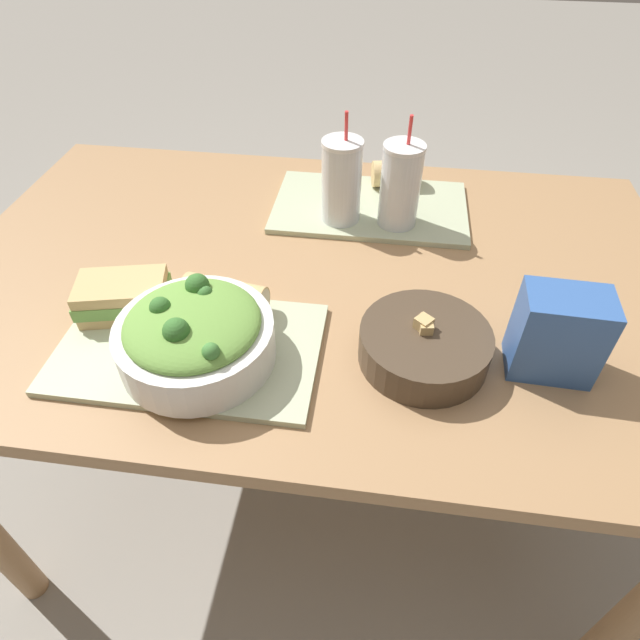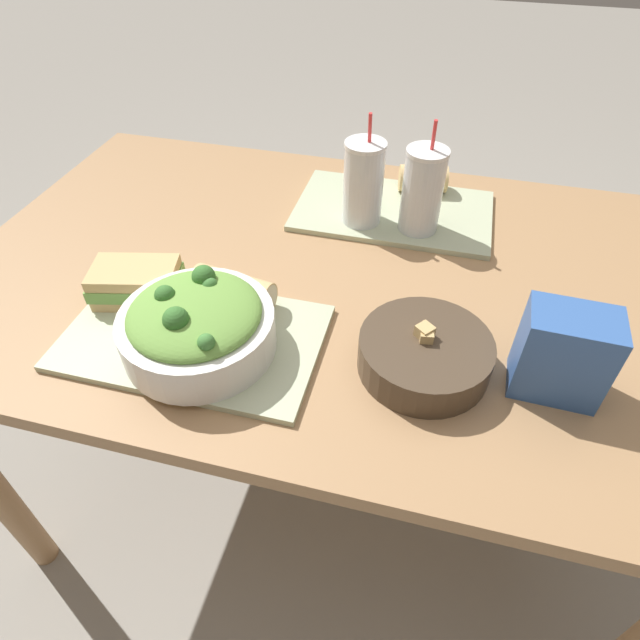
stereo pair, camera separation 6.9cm
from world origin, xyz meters
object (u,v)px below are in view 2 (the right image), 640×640
object	(u,v)px
salad_bowl	(197,324)
sandwich_near	(136,282)
baguette_near	(234,290)
drink_cup_dark	(363,186)
soup_bowl	(425,353)
chip_bag	(563,354)
baguette_far	(424,179)
drink_cup_red	(422,193)

from	to	relation	value
salad_bowl	sandwich_near	world-z (taller)	salad_bowl
sandwich_near	baguette_near	world-z (taller)	sandwich_near
sandwich_near	drink_cup_dark	bearing A→B (deg)	32.64
soup_bowl	chip_bag	size ratio (longest dim) A/B	1.43
baguette_far	drink_cup_red	world-z (taller)	drink_cup_red
sandwich_near	chip_bag	distance (m)	0.71
soup_bowl	sandwich_near	distance (m)	0.51
sandwich_near	baguette_near	distance (m)	0.18
sandwich_near	soup_bowl	bearing A→B (deg)	-16.87
drink_cup_red	baguette_near	bearing A→B (deg)	-131.50
baguette_near	chip_bag	distance (m)	0.54
chip_bag	baguette_near	bearing A→B (deg)	176.70
soup_bowl	baguette_near	bearing A→B (deg)	170.12
chip_bag	salad_bowl	bearing A→B (deg)	-171.16
soup_bowl	drink_cup_red	xyz separation A→B (m)	(-0.06, 0.38, 0.06)
drink_cup_red	drink_cup_dark	bearing A→B (deg)	180.00
salad_bowl	drink_cup_dark	distance (m)	0.47
chip_bag	drink_cup_red	bearing A→B (deg)	126.06
drink_cup_red	baguette_far	bearing A→B (deg)	92.52
sandwich_near	drink_cup_dark	world-z (taller)	drink_cup_dark
baguette_near	drink_cup_red	world-z (taller)	drink_cup_red
baguette_near	chip_bag	xyz separation A→B (m)	(0.53, -0.05, 0.03)
soup_bowl	sandwich_near	size ratio (longest dim) A/B	1.23
baguette_far	drink_cup_dark	xyz separation A→B (m)	(-0.11, -0.16, 0.05)
baguette_near	drink_cup_red	bearing A→B (deg)	-32.44
baguette_far	chip_bag	world-z (taller)	chip_bag
soup_bowl	drink_cup_dark	distance (m)	0.42
salad_bowl	chip_bag	xyz separation A→B (m)	(0.55, 0.06, 0.01)
baguette_near	baguette_far	size ratio (longest dim) A/B	1.31
salad_bowl	baguette_far	world-z (taller)	salad_bowl
soup_bowl	drink_cup_dark	xyz separation A→B (m)	(-0.18, 0.38, 0.06)
salad_bowl	sandwich_near	bearing A→B (deg)	150.61
salad_bowl	baguette_near	bearing A→B (deg)	82.33
salad_bowl	sandwich_near	xyz separation A→B (m)	(-0.16, 0.09, -0.02)
baguette_near	salad_bowl	bearing A→B (deg)	-178.61
salad_bowl	chip_bag	bearing A→B (deg)	6.68
salad_bowl	drink_cup_dark	world-z (taller)	drink_cup_dark
baguette_near	chip_bag	size ratio (longest dim) A/B	1.04
sandwich_near	salad_bowl	bearing A→B (deg)	-42.62
salad_bowl	baguette_far	size ratio (longest dim) A/B	2.11
sandwich_near	baguette_far	xyz separation A→B (m)	(0.45, 0.51, -0.00)
drink_cup_dark	drink_cup_red	world-z (taller)	same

